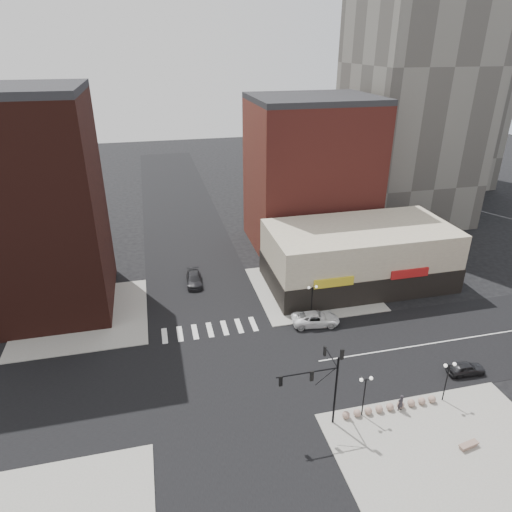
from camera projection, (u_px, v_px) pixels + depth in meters
name	position (u px, v px, depth m)	size (l,w,h in m)	color
ground	(223.00, 376.00, 44.84)	(240.00, 240.00, 0.00)	black
road_ew	(223.00, 376.00, 44.83)	(200.00, 14.00, 0.02)	black
road_ns	(223.00, 376.00, 44.83)	(14.00, 200.00, 0.02)	black
sidewalk_nw	(83.00, 316.00, 54.51)	(15.00, 15.00, 0.12)	gray
sidewalk_ne	(312.00, 288.00, 60.60)	(15.00, 15.00, 0.12)	gray
sidewalk_se	(453.00, 460.00, 35.87)	(18.00, 14.00, 0.12)	gray
building_nw	(27.00, 210.00, 51.75)	(16.00, 15.00, 25.00)	#351611
building_ne_midrise	(310.00, 176.00, 70.04)	(18.00, 15.00, 22.00)	maroon
building_ne_row	(358.00, 260.00, 61.02)	(24.20, 12.20, 8.00)	beige
traffic_signal	(324.00, 377.00, 37.35)	(5.59, 3.09, 7.77)	black
street_lamp_se_a	(365.00, 387.00, 38.71)	(1.22, 0.32, 4.16)	black
street_lamp_se_b	(448.00, 372.00, 40.39)	(1.22, 0.32, 4.16)	black
street_lamp_ne	(312.00, 293.00, 52.98)	(1.22, 0.32, 4.16)	black
bollard_row	(390.00, 407.00, 40.49)	(9.07, 0.67, 0.67)	gray
white_suv	(316.00, 319.00, 52.74)	(2.55, 5.52, 1.53)	white
dark_sedan_east	(466.00, 368.00, 44.95)	(1.50, 3.74, 1.27)	black
dark_sedan_north	(194.00, 279.00, 61.55)	(2.00, 4.91, 1.43)	black
pedestrian	(401.00, 403.00, 40.23)	(0.62, 0.41, 1.70)	#29262B
stone_bench	(468.00, 445.00, 36.79)	(1.79, 0.82, 0.40)	#8D7061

